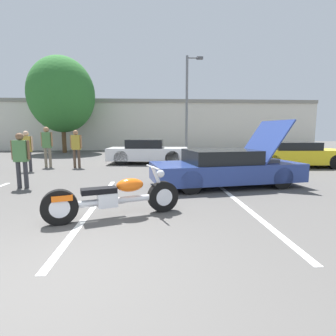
{
  "coord_description": "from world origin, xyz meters",
  "views": [
    {
      "loc": [
        1.19,
        -2.73,
        1.63
      ],
      "look_at": [
        1.55,
        3.19,
        0.8
      ],
      "focal_mm": 28.0,
      "sensor_mm": 36.0,
      "label": 1
    }
  ],
  "objects_px": {
    "spectator_far_lot": "(47,143)",
    "motorcycle": "(115,198)",
    "spectator_by_show_car": "(21,156)",
    "light_pole": "(188,101)",
    "spectator_midground": "(27,147)",
    "parked_car_mid_row": "(148,152)",
    "tree_background": "(62,95)",
    "parked_car_right_row": "(295,155)",
    "show_car_hood_open": "(226,168)",
    "spectator_near_motorcycle": "(76,146)"
  },
  "relations": [
    {
      "from": "light_pole",
      "to": "spectator_far_lot",
      "type": "bearing_deg",
      "value": -135.96
    },
    {
      "from": "light_pole",
      "to": "motorcycle",
      "type": "distance_m",
      "value": 15.24
    },
    {
      "from": "show_car_hood_open",
      "to": "motorcycle",
      "type": "bearing_deg",
      "value": -146.08
    },
    {
      "from": "motorcycle",
      "to": "show_car_hood_open",
      "type": "height_order",
      "value": "show_car_hood_open"
    },
    {
      "from": "show_car_hood_open",
      "to": "spectator_by_show_car",
      "type": "distance_m",
      "value": 5.98
    },
    {
      "from": "tree_background",
      "to": "spectator_near_motorcycle",
      "type": "bearing_deg",
      "value": -68.88
    },
    {
      "from": "spectator_midground",
      "to": "parked_car_right_row",
      "type": "bearing_deg",
      "value": 3.3
    },
    {
      "from": "show_car_hood_open",
      "to": "spectator_midground",
      "type": "distance_m",
      "value": 8.09
    },
    {
      "from": "light_pole",
      "to": "spectator_by_show_car",
      "type": "bearing_deg",
      "value": -118.65
    },
    {
      "from": "tree_background",
      "to": "spectator_midground",
      "type": "relative_size",
      "value": 4.34
    },
    {
      "from": "spectator_near_motorcycle",
      "to": "light_pole",
      "type": "bearing_deg",
      "value": 50.78
    },
    {
      "from": "tree_background",
      "to": "motorcycle",
      "type": "bearing_deg",
      "value": -69.04
    },
    {
      "from": "motorcycle",
      "to": "parked_car_right_row",
      "type": "xyz_separation_m",
      "value": [
        7.31,
        6.83,
        0.18
      ]
    },
    {
      "from": "parked_car_right_row",
      "to": "spectator_midground",
      "type": "xyz_separation_m",
      "value": [
        -11.72,
        -0.68,
        0.42
      ]
    },
    {
      "from": "light_pole",
      "to": "spectator_midground",
      "type": "xyz_separation_m",
      "value": [
        -7.74,
        -8.3,
        -2.87
      ]
    },
    {
      "from": "show_car_hood_open",
      "to": "spectator_far_lot",
      "type": "distance_m",
      "value": 8.34
    },
    {
      "from": "parked_car_mid_row",
      "to": "parked_car_right_row",
      "type": "height_order",
      "value": "parked_car_mid_row"
    },
    {
      "from": "spectator_by_show_car",
      "to": "spectator_far_lot",
      "type": "xyz_separation_m",
      "value": [
        -1.01,
        4.52,
        0.17
      ]
    },
    {
      "from": "light_pole",
      "to": "show_car_hood_open",
      "type": "relative_size",
      "value": 1.51
    },
    {
      "from": "spectator_midground",
      "to": "spectator_by_show_car",
      "type": "bearing_deg",
      "value": -67.68
    },
    {
      "from": "light_pole",
      "to": "spectator_near_motorcycle",
      "type": "xyz_separation_m",
      "value": [
        -6.02,
        -7.37,
        -2.85
      ]
    },
    {
      "from": "spectator_near_motorcycle",
      "to": "spectator_by_show_car",
      "type": "distance_m",
      "value": 4.29
    },
    {
      "from": "light_pole",
      "to": "spectator_by_show_car",
      "type": "distance_m",
      "value": 13.6
    },
    {
      "from": "light_pole",
      "to": "spectator_near_motorcycle",
      "type": "distance_m",
      "value": 9.94
    },
    {
      "from": "light_pole",
      "to": "spectator_by_show_car",
      "type": "relative_size",
      "value": 4.37
    },
    {
      "from": "motorcycle",
      "to": "show_car_hood_open",
      "type": "distance_m",
      "value": 4.06
    },
    {
      "from": "motorcycle",
      "to": "spectator_midground",
      "type": "distance_m",
      "value": 7.6
    },
    {
      "from": "spectator_midground",
      "to": "show_car_hood_open",
      "type": "bearing_deg",
      "value": -24.57
    },
    {
      "from": "motorcycle",
      "to": "show_car_hood_open",
      "type": "xyz_separation_m",
      "value": [
        2.94,
        2.8,
        0.16
      ]
    },
    {
      "from": "show_car_hood_open",
      "to": "parked_car_right_row",
      "type": "distance_m",
      "value": 5.95
    },
    {
      "from": "tree_background",
      "to": "parked_car_right_row",
      "type": "bearing_deg",
      "value": -33.95
    },
    {
      "from": "spectator_midground",
      "to": "spectator_far_lot",
      "type": "bearing_deg",
      "value": 72.67
    },
    {
      "from": "tree_background",
      "to": "parked_car_mid_row",
      "type": "height_order",
      "value": "tree_background"
    },
    {
      "from": "parked_car_right_row",
      "to": "tree_background",
      "type": "bearing_deg",
      "value": 148.41
    },
    {
      "from": "tree_background",
      "to": "spectator_midground",
      "type": "height_order",
      "value": "tree_background"
    },
    {
      "from": "show_car_hood_open",
      "to": "parked_car_right_row",
      "type": "xyz_separation_m",
      "value": [
        4.37,
        4.03,
        0.02
      ]
    },
    {
      "from": "parked_car_right_row",
      "to": "spectator_near_motorcycle",
      "type": "relative_size",
      "value": 2.65
    },
    {
      "from": "parked_car_right_row",
      "to": "light_pole",
      "type": "bearing_deg",
      "value": 119.9
    },
    {
      "from": "parked_car_right_row",
      "to": "show_car_hood_open",
      "type": "bearing_deg",
      "value": -134.95
    },
    {
      "from": "spectator_far_lot",
      "to": "motorcycle",
      "type": "bearing_deg",
      "value": -61.08
    },
    {
      "from": "spectator_near_motorcycle",
      "to": "spectator_midground",
      "type": "distance_m",
      "value": 1.96
    },
    {
      "from": "parked_car_mid_row",
      "to": "spectator_by_show_car",
      "type": "relative_size",
      "value": 2.6
    },
    {
      "from": "light_pole",
      "to": "motorcycle",
      "type": "height_order",
      "value": "light_pole"
    },
    {
      "from": "light_pole",
      "to": "show_car_hood_open",
      "type": "bearing_deg",
      "value": -91.96
    },
    {
      "from": "tree_background",
      "to": "spectator_near_motorcycle",
      "type": "relative_size",
      "value": 4.24
    },
    {
      "from": "light_pole",
      "to": "parked_car_right_row",
      "type": "xyz_separation_m",
      "value": [
        3.98,
        -7.63,
        -3.29
      ]
    },
    {
      "from": "tree_background",
      "to": "parked_car_right_row",
      "type": "xyz_separation_m",
      "value": [
        13.38,
        -9.01,
        -3.8
      ]
    },
    {
      "from": "light_pole",
      "to": "spectator_by_show_car",
      "type": "xyz_separation_m",
      "value": [
        -6.37,
        -11.65,
        -2.92
      ]
    },
    {
      "from": "tree_background",
      "to": "show_car_hood_open",
      "type": "bearing_deg",
      "value": -55.38
    },
    {
      "from": "light_pole",
      "to": "spectator_midground",
      "type": "bearing_deg",
      "value": -133.01
    }
  ]
}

